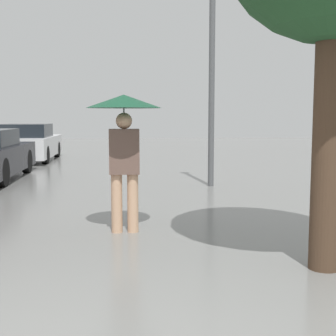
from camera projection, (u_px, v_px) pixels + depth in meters
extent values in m
cylinder|color=tan|center=(117.00, 203.00, 6.14)|extent=(0.15, 0.15, 0.78)
cylinder|color=tan|center=(133.00, 203.00, 6.16)|extent=(0.15, 0.15, 0.78)
cube|color=brown|center=(124.00, 152.00, 6.07)|extent=(0.39, 0.23, 0.58)
sphere|color=tan|center=(124.00, 121.00, 6.03)|extent=(0.21, 0.21, 0.21)
cylinder|color=#515456|center=(124.00, 132.00, 6.04)|extent=(0.02, 0.02, 0.62)
cone|color=#14472D|center=(124.00, 101.00, 6.00)|extent=(0.97, 0.97, 0.17)
cylinder|color=black|center=(27.00, 161.00, 12.61)|extent=(0.18, 0.63, 0.63)
cylinder|color=black|center=(2.00, 172.00, 10.08)|extent=(0.18, 0.63, 0.63)
cube|color=silver|center=(28.00, 146.00, 16.14)|extent=(1.74, 4.05, 0.66)
cube|color=black|center=(27.00, 130.00, 15.88)|extent=(1.48, 1.82, 0.44)
cylinder|color=black|center=(14.00, 150.00, 17.33)|extent=(0.18, 0.58, 0.58)
cylinder|color=black|center=(57.00, 149.00, 17.47)|extent=(0.18, 0.58, 0.58)
cylinder|color=black|center=(46.00, 155.00, 14.99)|extent=(0.18, 0.58, 0.58)
cylinder|color=#473323|center=(329.00, 133.00, 4.55)|extent=(0.30, 0.30, 2.73)
cylinder|color=#515456|center=(212.00, 92.00, 10.06)|extent=(0.13, 0.13, 4.10)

